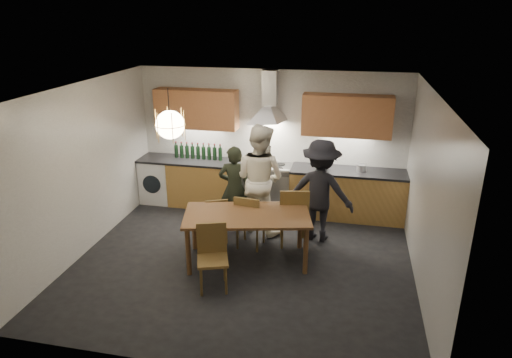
% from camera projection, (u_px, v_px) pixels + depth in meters
% --- Properties ---
extents(ground, '(5.00, 5.00, 0.00)m').
position_uv_depth(ground, '(243.00, 261.00, 6.95)').
color(ground, black).
rests_on(ground, ground).
extents(room_shell, '(5.02, 4.52, 2.61)m').
position_uv_depth(room_shell, '(242.00, 154.00, 6.35)').
color(room_shell, silver).
rests_on(room_shell, ground).
extents(counter_run, '(5.00, 0.62, 0.90)m').
position_uv_depth(counter_run, '(269.00, 188.00, 8.57)').
color(counter_run, tan).
rests_on(counter_run, ground).
extents(range_stove, '(0.90, 0.60, 0.92)m').
position_uv_depth(range_stove, '(267.00, 188.00, 8.57)').
color(range_stove, silver).
rests_on(range_stove, ground).
extents(wall_fixtures, '(4.30, 0.54, 1.10)m').
position_uv_depth(wall_fixtures, '(269.00, 112.00, 8.18)').
color(wall_fixtures, '#CB814E').
rests_on(wall_fixtures, ground).
extents(pendant_lamp, '(0.43, 0.43, 0.70)m').
position_uv_depth(pendant_lamp, '(170.00, 125.00, 6.31)').
color(pendant_lamp, black).
rests_on(pendant_lamp, ground).
extents(dining_table, '(2.00, 1.31, 0.78)m').
position_uv_depth(dining_table, '(247.00, 220.00, 6.73)').
color(dining_table, brown).
rests_on(dining_table, ground).
extents(chair_back_left, '(0.47, 0.47, 0.79)m').
position_uv_depth(chair_back_left, '(217.00, 217.00, 7.34)').
color(chair_back_left, brown).
rests_on(chair_back_left, ground).
extents(chair_back_mid, '(0.46, 0.46, 0.91)m').
position_uv_depth(chair_back_mid, '(249.00, 219.00, 7.15)').
color(chair_back_mid, brown).
rests_on(chair_back_mid, ground).
extents(chair_back_right, '(0.53, 0.53, 1.00)m').
position_uv_depth(chair_back_right, '(294.00, 214.00, 7.20)').
color(chair_back_right, brown).
rests_on(chair_back_right, ground).
extents(chair_front, '(0.52, 0.52, 0.90)m').
position_uv_depth(chair_front, '(212.00, 252.00, 6.18)').
color(chair_front, brown).
rests_on(chair_front, ground).
extents(person_left, '(0.58, 0.42, 1.49)m').
position_uv_depth(person_left, '(235.00, 188.00, 7.75)').
color(person_left, black).
rests_on(person_left, ground).
extents(person_mid, '(1.11, 0.99, 1.87)m').
position_uv_depth(person_mid, '(259.00, 179.00, 7.63)').
color(person_mid, white).
rests_on(person_mid, ground).
extents(person_right, '(1.19, 0.81, 1.70)m').
position_uv_depth(person_right, '(320.00, 191.00, 7.36)').
color(person_right, black).
rests_on(person_right, ground).
extents(mixing_bowl, '(0.30, 0.30, 0.06)m').
position_uv_depth(mixing_bowl, '(322.00, 168.00, 8.16)').
color(mixing_bowl, '#BBBCBF').
rests_on(mixing_bowl, counter_run).
extents(stock_pot, '(0.22, 0.22, 0.12)m').
position_uv_depth(stock_pot, '(361.00, 168.00, 8.07)').
color(stock_pot, silver).
rests_on(stock_pot, counter_run).
extents(wine_bottles, '(0.96, 0.07, 0.31)m').
position_uv_depth(wine_bottles, '(198.00, 151.00, 8.71)').
color(wine_bottles, black).
rests_on(wine_bottles, counter_run).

